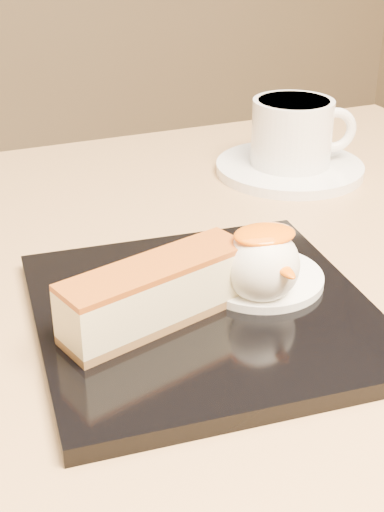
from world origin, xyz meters
name	(u,v)px	position (x,y,z in m)	size (l,w,h in m)	color
table	(232,478)	(0.00, 0.00, 0.56)	(0.80, 0.80, 0.72)	black
dessert_plate	(203,313)	(-0.03, 0.00, 0.73)	(0.22, 0.22, 0.01)	black
cheesecake	(156,293)	(-0.06, -0.01, 0.75)	(0.13, 0.07, 0.04)	brown
cream_smear	(260,278)	(0.02, 0.01, 0.73)	(0.09, 0.09, 0.01)	white
ice_cream_scoop	(262,265)	(0.01, -0.01, 0.76)	(0.05, 0.05, 0.05)	white
mango_sauce	(265,234)	(0.01, 0.00, 0.78)	(0.04, 0.03, 0.01)	#E86107
mint_sprig	(208,265)	(-0.01, 0.04, 0.74)	(0.04, 0.03, 0.00)	green
saucer	(289,168)	(0.17, 0.22, 0.72)	(0.15, 0.15, 0.01)	white
coffee_cup	(294,131)	(0.17, 0.22, 0.76)	(0.11, 0.08, 0.07)	white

